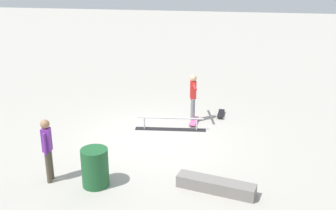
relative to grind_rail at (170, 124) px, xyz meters
The scene contains 8 objects.
ground_plane 0.90m from the grind_rail, 65.23° to the left, with size 60.00×60.00×0.00m, color #ADA89E.
grind_rail is the anchor object (origin of this frame).
skate_ledge 3.75m from the grind_rail, 114.75° to the left, with size 1.84×0.38×0.29m, color gray.
skater_main 1.25m from the grind_rail, 128.19° to the right, with size 0.35×1.27×1.60m.
skateboard_main 0.93m from the grind_rail, 137.55° to the right, with size 0.32×0.82×0.09m.
bystander_purple_shirt 4.35m from the grind_rail, 55.79° to the left, with size 0.22×0.36×1.60m.
loose_skateboard_black 2.11m from the grind_rail, 136.32° to the right, with size 0.29×0.81×0.09m.
trash_bin 3.80m from the grind_rail, 70.61° to the left, with size 0.64×0.64×0.94m, color #1E592D.
Camera 1 is at (-2.13, 11.02, 5.16)m, focal length 44.20 mm.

